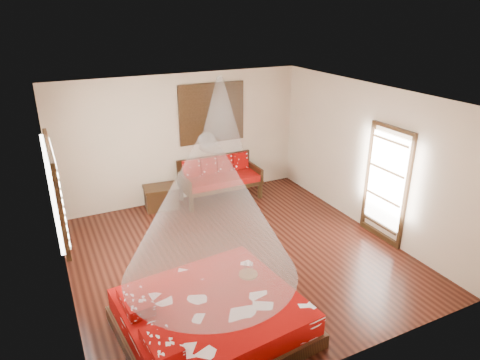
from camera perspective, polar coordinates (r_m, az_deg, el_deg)
room at (r=7.03m, az=-0.41°, el=-0.24°), size 5.54×5.54×2.84m
bed at (r=5.96m, az=-3.94°, el=-17.86°), size 2.47×2.27×0.65m
daybed at (r=9.64m, az=-2.80°, el=0.47°), size 1.78×0.79×0.94m
storage_chest at (r=9.40m, az=-10.45°, el=-2.25°), size 0.77×0.60×0.50m
shutter_panel at (r=9.52m, az=-3.77°, el=8.88°), size 1.52×0.06×1.32m
window_left at (r=6.51m, az=-23.26°, el=-1.17°), size 0.10×1.74×1.34m
glazed_door at (r=8.21m, az=18.87°, el=-0.61°), size 0.08×1.02×2.16m
wine_tray at (r=6.25m, az=1.11°, el=-12.13°), size 0.27×0.27×0.22m
mosquito_net_main at (r=5.09m, az=-4.18°, el=-3.87°), size 2.19×2.19×1.80m
mosquito_net_daybed at (r=9.08m, az=-2.64°, el=8.90°), size 0.95×0.95×1.50m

